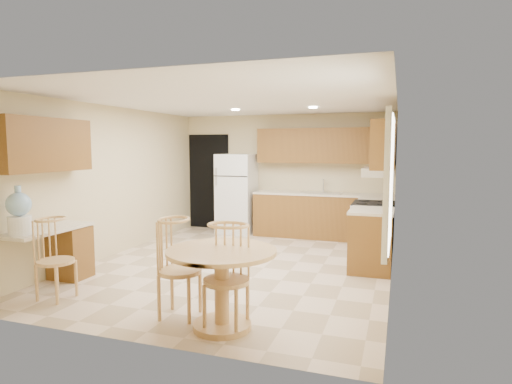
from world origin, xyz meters
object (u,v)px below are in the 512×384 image
(dining_table, at_px, (222,277))
(chair_desk, at_px, (49,252))
(chair_table_b, at_px, (222,270))
(stove, at_px, (372,229))
(water_crock, at_px, (19,213))
(chair_table_a, at_px, (175,260))
(refrigerator, at_px, (237,194))

(dining_table, xyz_separation_m, chair_desk, (-2.22, 0.06, 0.06))
(chair_desk, bearing_deg, chair_table_b, 87.94)
(chair_table_b, bearing_deg, dining_table, -64.32)
(stove, xyz_separation_m, water_crock, (-3.92, -3.30, 0.57))
(chair_table_a, xyz_separation_m, chair_desk, (-1.67, 0.02, -0.05))
(chair_table_a, bearing_deg, dining_table, 79.62)
(stove, relative_size, chair_desk, 1.13)
(dining_table, bearing_deg, chair_table_a, 175.59)
(dining_table, xyz_separation_m, chair_table_a, (-0.55, 0.04, 0.11))
(dining_table, distance_m, chair_desk, 2.22)
(dining_table, relative_size, water_crock, 1.84)
(chair_desk, height_order, water_crock, water_crock)
(stove, bearing_deg, chair_desk, -136.28)
(stove, relative_size, chair_table_b, 1.04)
(refrigerator, xyz_separation_m, chair_desk, (-0.60, -4.54, -0.25))
(dining_table, distance_m, chair_table_a, 0.56)
(chair_desk, bearing_deg, stove, 135.63)
(refrigerator, distance_m, water_crock, 4.64)
(chair_table_a, bearing_deg, chair_desk, -96.49)
(chair_table_a, height_order, water_crock, water_crock)
(refrigerator, height_order, dining_table, refrigerator)
(chair_desk, relative_size, water_crock, 1.63)
(refrigerator, xyz_separation_m, stove, (2.88, -1.22, -0.37))
(chair_table_b, height_order, chair_desk, chair_table_b)
(stove, height_order, dining_table, stove)
(refrigerator, bearing_deg, chair_table_a, -76.78)
(refrigerator, xyz_separation_m, chair_table_a, (1.07, -4.56, -0.19))
(water_crock, bearing_deg, chair_table_a, -1.02)
(dining_table, xyz_separation_m, chair_table_b, (0.05, -0.10, 0.11))
(chair_table_a, distance_m, chair_desk, 1.67)
(water_crock, bearing_deg, stove, 40.06)
(chair_table_b, bearing_deg, chair_desk, -4.78)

